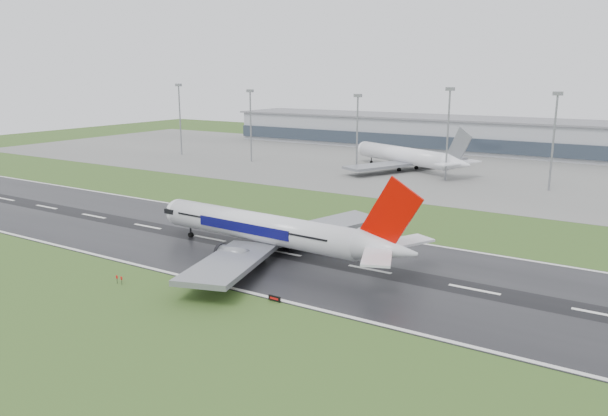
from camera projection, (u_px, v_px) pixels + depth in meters
The scene contains 12 objects.
ground at pixel (210, 239), 131.84m from camera, with size 520.00×520.00×0.00m, color #304F1D.
runway at pixel (210, 239), 131.83m from camera, with size 400.00×45.00×0.10m, color black.
apron at pixel (416, 166), 234.92m from camera, with size 400.00×130.00×0.08m, color slate.
terminal at pixel (463, 135), 282.72m from camera, with size 240.00×36.00×15.00m, color gray.
main_airliner at pixel (276, 212), 117.32m from camera, with size 61.66×58.72×18.20m, color silver, non-canonical shape.
parked_airliner at pixel (408, 147), 223.24m from camera, with size 60.69×56.51×17.79m, color white, non-canonical shape.
runway_sign at pixel (274, 299), 95.42m from camera, with size 2.30×0.26×1.04m, color black, non-canonical shape.
floodmast_0 at pixel (180, 121), 264.97m from camera, with size 0.64×0.64×30.90m, color gray.
floodmast_1 at pixel (251, 127), 244.32m from camera, with size 0.64×0.64×28.92m, color gray.
floodmast_2 at pixel (357, 135), 218.50m from camera, with size 0.64×0.64×27.97m, color gray.
floodmast_3 at pixel (448, 136), 200.12m from camera, with size 0.64×0.64×30.82m, color gray.
floodmast_4 at pixel (553, 144), 182.59m from camera, with size 0.64×0.64×29.92m, color gray.
Camera 1 is at (85.60, -96.04, 36.53)m, focal length 34.44 mm.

